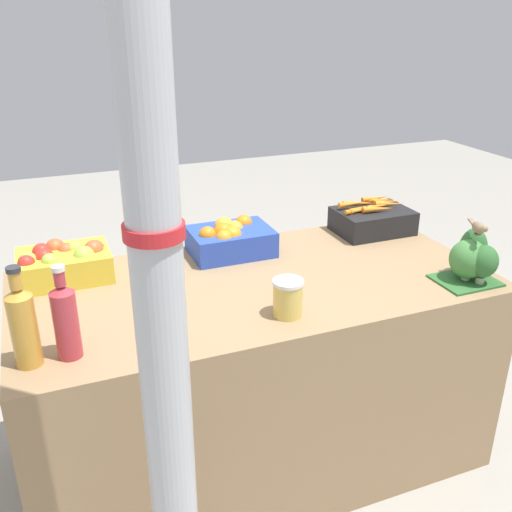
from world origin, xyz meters
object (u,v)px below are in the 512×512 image
object	(u,v)px
support_pole	(155,250)
apple_crate	(65,262)
juice_bottle_ruby	(66,319)
sparrow_bird	(479,228)
broccoli_pile	(473,258)
pickle_jar	(288,298)
orange_crate	(230,239)
juice_bottle_amber	(23,325)
carrot_crate	(372,219)

from	to	relation	value
support_pole	apple_crate	xyz separation A→B (m)	(-0.15, 1.02, -0.42)
juice_bottle_ruby	sparrow_bird	distance (m)	1.43
broccoli_pile	pickle_jar	distance (m)	0.74
support_pole	broccoli_pile	xyz separation A→B (m)	(1.25, 0.45, -0.40)
apple_crate	orange_crate	bearing A→B (deg)	0.08
broccoli_pile	juice_bottle_ruby	world-z (taller)	juice_bottle_ruby
juice_bottle_amber	broccoli_pile	bearing A→B (deg)	-0.72
apple_crate	sparrow_bird	xyz separation A→B (m)	(1.39, -0.59, 0.15)
pickle_jar	sparrow_bird	distance (m)	0.75
support_pole	sparrow_bird	distance (m)	1.35
support_pole	juice_bottle_ruby	xyz separation A→B (m)	(-0.18, 0.47, -0.37)
juice_bottle_ruby	pickle_jar	xyz separation A→B (m)	(0.69, -0.01, -0.06)
juice_bottle_amber	juice_bottle_ruby	world-z (taller)	juice_bottle_amber
orange_crate	juice_bottle_amber	xyz separation A→B (m)	(-0.80, -0.55, 0.06)
sparrow_bird	carrot_crate	bearing A→B (deg)	-158.05
carrot_crate	juice_bottle_amber	bearing A→B (deg)	-159.48
orange_crate	pickle_jar	world-z (taller)	orange_crate
apple_crate	carrot_crate	xyz separation A→B (m)	(1.34, 0.00, -0.01)
support_pole	sparrow_bird	world-z (taller)	support_pole
carrot_crate	sparrow_bird	distance (m)	0.61
orange_crate	carrot_crate	distance (m)	0.68
broccoli_pile	juice_bottle_amber	world-z (taller)	juice_bottle_amber
juice_bottle_amber	sparrow_bird	bearing A→B (deg)	-1.26
carrot_crate	broccoli_pile	xyz separation A→B (m)	(0.06, -0.57, 0.03)
orange_crate	sparrow_bird	distance (m)	0.96
juice_bottle_amber	apple_crate	bearing A→B (deg)	75.28
apple_crate	juice_bottle_ruby	distance (m)	0.56
juice_bottle_amber	pickle_jar	xyz separation A→B (m)	(0.80, -0.01, -0.06)
sparrow_bird	apple_crate	bearing A→B (deg)	-96.36
apple_crate	juice_bottle_ruby	bearing A→B (deg)	-93.46
orange_crate	broccoli_pile	world-z (taller)	broccoli_pile
juice_bottle_ruby	pickle_jar	world-z (taller)	juice_bottle_ruby
support_pole	juice_bottle_ruby	distance (m)	0.63
apple_crate	orange_crate	distance (m)	0.65
juice_bottle_ruby	sparrow_bird	xyz separation A→B (m)	(1.43, -0.03, 0.09)
orange_crate	sparrow_bird	size ratio (longest dim) A/B	2.49
juice_bottle_ruby	pickle_jar	size ratio (longest dim) A/B	2.27
orange_crate	juice_bottle_ruby	bearing A→B (deg)	-141.15
support_pole	apple_crate	world-z (taller)	support_pole
carrot_crate	juice_bottle_ruby	world-z (taller)	juice_bottle_ruby
pickle_jar	orange_crate	bearing A→B (deg)	90.42
support_pole	pickle_jar	bearing A→B (deg)	42.12
carrot_crate	juice_bottle_ruby	size ratio (longest dim) A/B	1.15
orange_crate	pickle_jar	bearing A→B (deg)	-89.58
apple_crate	pickle_jar	world-z (taller)	apple_crate
sparrow_bird	juice_bottle_amber	bearing A→B (deg)	-74.83
juice_bottle_amber	support_pole	bearing A→B (deg)	-58.42
orange_crate	sparrow_bird	xyz separation A→B (m)	(0.74, -0.59, 0.15)
orange_crate	carrot_crate	xyz separation A→B (m)	(0.68, 0.00, -0.01)
support_pole	carrot_crate	size ratio (longest dim) A/B	7.90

